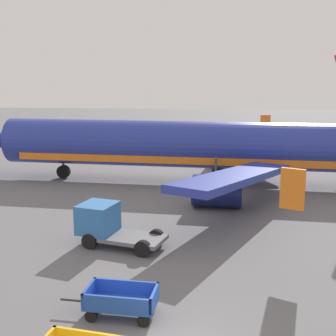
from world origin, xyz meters
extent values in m
cylinder|color=#28389E|center=(-0.51, 22.79, 3.15)|extent=(30.21, 6.33, 3.70)
cube|color=orange|center=(-0.51, 22.79, 2.13)|extent=(27.20, 5.88, 0.56)
cube|color=#28389E|center=(2.87, 14.11, 2.48)|extent=(8.23, 12.76, 1.35)
cube|color=orange|center=(4.91, 7.40, 3.43)|extent=(1.07, 0.68, 1.90)
cylinder|color=navy|center=(1.78, 15.77, 1.13)|extent=(3.37, 2.37, 2.10)
cube|color=#28389E|center=(4.34, 30.74, 2.48)|extent=(6.27, 13.19, 1.35)
cube|color=orange|center=(7.53, 36.99, 3.43)|extent=(1.11, 0.51, 1.90)
cylinder|color=navy|center=(2.98, 29.30, 1.13)|extent=(3.37, 2.37, 2.10)
cylinder|color=#4C4C51|center=(-10.96, 23.72, 1.57)|extent=(0.20, 0.20, 2.04)
cylinder|color=black|center=(-10.96, 23.72, 0.55)|extent=(1.14, 0.55, 1.10)
cylinder|color=#4C4C51|center=(1.79, 20.38, 1.57)|extent=(0.20, 0.20, 2.04)
cylinder|color=black|center=(1.79, 20.38, 0.55)|extent=(1.14, 0.55, 1.10)
cylinder|color=#4C4C51|center=(2.18, 24.76, 1.57)|extent=(0.20, 0.20, 2.04)
cylinder|color=black|center=(2.18, 24.76, 0.55)|extent=(1.14, 0.55, 1.10)
cube|color=#234CB2|center=(-1.99, 1.80, 0.48)|extent=(2.62, 1.62, 0.08)
cube|color=#234CB2|center=(-2.05, 1.15, 0.80)|extent=(2.50, 0.33, 0.55)
cube|color=#234CB2|center=(-1.93, 2.44, 0.80)|extent=(2.50, 0.33, 0.55)
cube|color=#234CB2|center=(-3.18, 1.91, 0.80)|extent=(0.23, 1.40, 0.55)
cube|color=#234CB2|center=(-0.79, 1.69, 0.80)|extent=(0.23, 1.40, 0.55)
cylinder|color=#2D2D33|center=(-3.78, 1.96, 0.44)|extent=(1.00, 0.17, 0.08)
cylinder|color=black|center=(-2.97, 1.32, 0.22)|extent=(0.45, 0.20, 0.44)
cylinder|color=black|center=(-2.87, 2.44, 0.22)|extent=(0.45, 0.20, 0.44)
cylinder|color=black|center=(-1.11, 1.15, 0.22)|extent=(0.45, 0.20, 0.44)
cylinder|color=black|center=(-1.00, 2.27, 0.22)|extent=(0.45, 0.20, 0.44)
cube|color=slate|center=(-2.59, 8.35, 0.50)|extent=(3.51, 2.69, 0.20)
cube|color=#3370B7|center=(-4.48, 8.90, 1.35)|extent=(2.16, 2.30, 1.50)
cube|color=#19232D|center=(-5.25, 9.12, 1.50)|extent=(0.53, 1.57, 0.67)
cylinder|color=black|center=(-4.73, 8.08, 0.40)|extent=(0.85, 0.51, 0.80)
cylinder|color=black|center=(-4.25, 9.72, 0.40)|extent=(0.85, 0.51, 0.80)
cylinder|color=black|center=(-1.96, 7.28, 0.40)|extent=(0.85, 0.51, 0.80)
cylinder|color=black|center=(-1.49, 8.92, 0.40)|extent=(0.85, 0.51, 0.80)
camera|label=1|loc=(0.85, -12.82, 8.42)|focal=48.19mm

